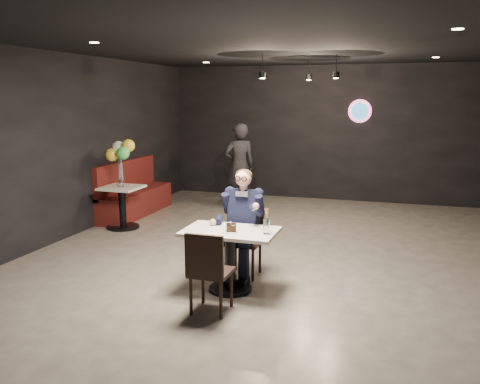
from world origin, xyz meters
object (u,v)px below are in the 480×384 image
(seated_man, at_px, (244,222))
(passerby, at_px, (239,166))
(chair_far, at_px, (244,241))
(sundae_glass, at_px, (267,226))
(booth_bench, at_px, (135,188))
(main_table, at_px, (230,260))
(side_table, at_px, (122,205))
(balloon_vase, at_px, (121,182))
(chair_near, at_px, (211,270))

(seated_man, height_order, passerby, passerby)
(chair_far, xyz_separation_m, sundae_glass, (0.45, -0.58, 0.38))
(seated_man, distance_m, booth_bench, 4.09)
(main_table, bearing_deg, booth_bench, 133.63)
(side_table, height_order, balloon_vase, balloon_vase)
(seated_man, bearing_deg, chair_far, 0.00)
(sundae_glass, xyz_separation_m, booth_bench, (-3.53, 3.26, -0.30))
(sundae_glass, distance_m, booth_bench, 4.82)
(seated_man, bearing_deg, passerby, 108.56)
(chair_far, relative_size, sundae_glass, 5.30)
(booth_bench, relative_size, balloon_vase, 14.24)
(chair_near, distance_m, balloon_vase, 4.01)
(chair_far, xyz_separation_m, seated_man, (0.00, 0.00, 0.26))
(chair_near, bearing_deg, side_table, 134.33)
(chair_far, distance_m, chair_near, 1.18)
(side_table, bearing_deg, chair_far, -31.17)
(main_table, distance_m, sundae_glass, 0.65)
(booth_bench, height_order, side_table, booth_bench)
(main_table, xyz_separation_m, chair_near, (0.00, -0.63, 0.09))
(balloon_vase, xyz_separation_m, passerby, (1.46, 2.25, 0.06))
(booth_bench, height_order, balloon_vase, booth_bench)
(passerby, bearing_deg, chair_near, 73.13)
(sundae_glass, distance_m, side_table, 3.97)
(chair_near, height_order, side_table, chair_near)
(side_table, bearing_deg, balloon_vase, 0.00)
(side_table, distance_m, balloon_vase, 0.42)
(chair_far, distance_m, side_table, 3.25)
(balloon_vase, relative_size, passerby, 0.09)
(sundae_glass, bearing_deg, balloon_vase, 145.01)
(chair_near, relative_size, side_table, 1.12)
(balloon_vase, distance_m, passerby, 2.68)
(chair_near, height_order, passerby, passerby)
(passerby, bearing_deg, main_table, 75.07)
(chair_far, distance_m, balloon_vase, 3.27)
(main_table, xyz_separation_m, seated_man, (0.00, 0.55, 0.34))
(chair_far, relative_size, side_table, 1.12)
(seated_man, relative_size, sundae_glass, 8.30)
(seated_man, distance_m, sundae_glass, 0.74)
(main_table, height_order, side_table, side_table)
(chair_near, xyz_separation_m, booth_bench, (-3.08, 3.87, 0.08))
(main_table, xyz_separation_m, chair_far, (0.00, 0.55, 0.09))
(booth_bench, relative_size, side_table, 2.61)
(sundae_glass, height_order, side_table, sundae_glass)
(seated_man, distance_m, passerby, 4.15)
(sundae_glass, height_order, balloon_vase, sundae_glass)
(chair_near, distance_m, side_table, 3.99)
(main_table, height_order, sundae_glass, sundae_glass)
(balloon_vase, bearing_deg, booth_bench, 106.70)
(main_table, xyz_separation_m, booth_bench, (-3.08, 3.23, 0.16))
(sundae_glass, distance_m, balloon_vase, 3.94)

